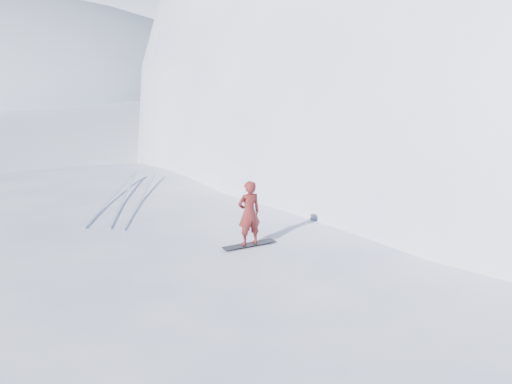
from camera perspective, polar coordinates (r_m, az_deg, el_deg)
ground at (r=14.72m, az=-12.91°, el=-15.79°), size 400.00×400.00×0.00m
near_ridge at (r=16.87m, az=-5.77°, el=-10.96°), size 36.00×28.00×4.80m
peak_shoulder at (r=32.66m, az=18.07°, el=2.04°), size 28.00×24.00×18.00m
far_ridge_c at (r=129.73m, az=-10.79°, el=12.96°), size 140.00×90.00×36.00m
wind_bumps at (r=16.60m, az=-11.90°, el=-11.74°), size 16.00×14.40×1.00m
snowboard at (r=14.41m, az=-0.69°, el=-5.28°), size 1.28×1.03×0.02m
snowboarder at (r=14.12m, az=-0.70°, el=-2.12°), size 0.72×0.67×1.65m
board_tracks at (r=18.78m, az=-12.79°, el=-0.39°), size 2.02×5.95×0.04m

